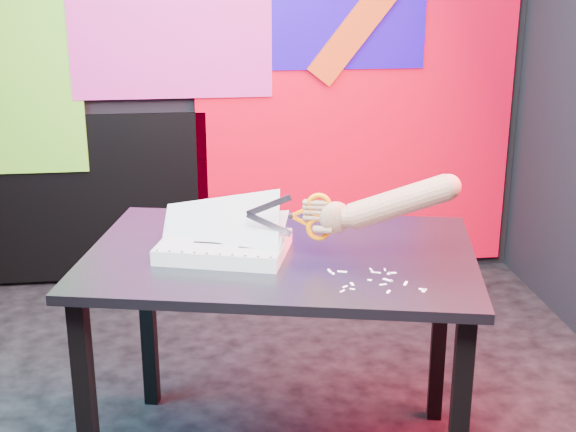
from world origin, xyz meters
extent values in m
cube|color=black|center=(0.00, 1.50, 1.35)|extent=(3.00, 0.01, 2.70)
cube|color=black|center=(0.00, -1.50, 1.35)|extent=(3.00, 0.01, 2.70)
cube|color=red|center=(0.65, 1.47, 0.85)|extent=(1.60, 0.02, 1.60)
cube|color=#D72C9B|center=(-0.25, 1.45, 1.35)|extent=(0.95, 0.02, 0.80)
cube|color=black|center=(-0.75, 1.47, 0.45)|extent=(1.30, 0.02, 0.85)
cube|color=black|center=(-0.49, -0.37, 0.36)|extent=(0.06, 0.06, 0.72)
cube|color=black|center=(-0.35, 0.28, 0.36)|extent=(0.06, 0.06, 0.72)
cube|color=black|center=(0.68, 0.05, 0.36)|extent=(0.06, 0.06, 0.72)
cube|color=#33343A|center=(0.09, -0.16, 0.73)|extent=(1.31, 1.02, 0.03)
cube|color=silver|center=(-0.08, -0.15, 0.77)|extent=(0.43, 0.37, 0.04)
cube|color=silver|center=(-0.08, -0.15, 0.79)|extent=(0.43, 0.37, 0.00)
cube|color=silver|center=(-0.08, -0.15, 0.80)|extent=(0.41, 0.35, 0.11)
cube|color=silver|center=(-0.09, -0.14, 0.82)|extent=(0.38, 0.31, 0.20)
cylinder|color=black|center=(-0.27, -0.22, 0.80)|extent=(0.01, 0.01, 0.00)
cylinder|color=black|center=(-0.24, -0.24, 0.80)|extent=(0.01, 0.01, 0.00)
cylinder|color=black|center=(-0.20, -0.25, 0.80)|extent=(0.01, 0.01, 0.00)
cylinder|color=black|center=(-0.17, -0.26, 0.80)|extent=(0.01, 0.01, 0.00)
cylinder|color=black|center=(-0.13, -0.27, 0.80)|extent=(0.01, 0.01, 0.00)
cylinder|color=black|center=(-0.10, -0.28, 0.80)|extent=(0.01, 0.01, 0.00)
cylinder|color=black|center=(-0.06, -0.29, 0.80)|extent=(0.01, 0.01, 0.00)
cylinder|color=black|center=(-0.02, -0.30, 0.80)|extent=(0.01, 0.01, 0.00)
cylinder|color=black|center=(0.01, -0.31, 0.80)|extent=(0.01, 0.01, 0.00)
cylinder|color=black|center=(0.05, -0.32, 0.80)|extent=(0.01, 0.01, 0.00)
cylinder|color=black|center=(-0.20, 0.02, 0.80)|extent=(0.01, 0.01, 0.00)
cylinder|color=black|center=(-0.17, 0.00, 0.80)|extent=(0.01, 0.01, 0.00)
cylinder|color=black|center=(-0.13, -0.01, 0.80)|extent=(0.01, 0.01, 0.00)
cylinder|color=black|center=(-0.10, -0.02, 0.80)|extent=(0.01, 0.01, 0.00)
cylinder|color=black|center=(-0.06, -0.03, 0.80)|extent=(0.01, 0.01, 0.00)
cylinder|color=black|center=(-0.03, -0.04, 0.80)|extent=(0.01, 0.01, 0.00)
cylinder|color=black|center=(0.01, -0.05, 0.80)|extent=(0.01, 0.01, 0.00)
cylinder|color=black|center=(0.05, -0.06, 0.80)|extent=(0.01, 0.01, 0.00)
cylinder|color=black|center=(0.08, -0.07, 0.80)|extent=(0.01, 0.01, 0.00)
cylinder|color=black|center=(0.12, -0.08, 0.80)|extent=(0.01, 0.01, 0.00)
cube|color=black|center=(-0.15, -0.08, 0.80)|extent=(0.07, 0.03, 0.00)
cube|color=black|center=(-0.05, -0.13, 0.80)|extent=(0.05, 0.02, 0.00)
cube|color=black|center=(-0.13, -0.18, 0.80)|extent=(0.09, 0.04, 0.00)
cube|color=black|center=(-0.02, -0.23, 0.80)|extent=(0.04, 0.02, 0.00)
cube|color=#B3B3C4|center=(0.05, -0.20, 0.91)|extent=(0.13, 0.04, 0.07)
cube|color=#B3B3C4|center=(0.05, -0.20, 0.86)|extent=(0.13, 0.04, 0.07)
cylinder|color=#B3B3C4|center=(0.12, -0.22, 0.88)|extent=(0.02, 0.02, 0.01)
cube|color=orange|center=(0.14, -0.23, 0.87)|extent=(0.05, 0.02, 0.03)
cube|color=orange|center=(0.14, -0.23, 0.90)|extent=(0.05, 0.02, 0.03)
torus|color=orange|center=(0.20, -0.24, 0.92)|extent=(0.08, 0.03, 0.07)
torus|color=orange|center=(0.20, -0.24, 0.85)|extent=(0.08, 0.03, 0.07)
ellipsoid|color=tan|center=(0.24, -0.25, 0.88)|extent=(0.09, 0.05, 0.10)
cylinder|color=tan|center=(0.20, -0.24, 0.88)|extent=(0.07, 0.04, 0.02)
cylinder|color=tan|center=(0.20, -0.24, 0.90)|extent=(0.07, 0.03, 0.02)
cylinder|color=tan|center=(0.20, -0.24, 0.91)|extent=(0.06, 0.03, 0.02)
cylinder|color=tan|center=(0.20, -0.24, 0.93)|extent=(0.06, 0.03, 0.02)
cylinder|color=tan|center=(0.21, -0.25, 0.85)|extent=(0.06, 0.05, 0.03)
cylinder|color=tan|center=(0.29, -0.26, 0.89)|extent=(0.07, 0.08, 0.07)
cylinder|color=tan|center=(0.42, -0.30, 0.94)|extent=(0.31, 0.15, 0.17)
sphere|color=tan|center=(0.55, -0.33, 0.99)|extent=(0.07, 0.07, 0.07)
cube|color=white|center=(0.22, -0.48, 0.75)|extent=(0.02, 0.02, 0.00)
cube|color=white|center=(0.38, -0.37, 0.75)|extent=(0.02, 0.02, 0.00)
cube|color=white|center=(0.37, -0.34, 0.75)|extent=(0.01, 0.02, 0.00)
cube|color=white|center=(0.34, -0.36, 0.75)|extent=(0.03, 0.02, 0.00)
cube|color=white|center=(0.36, -0.41, 0.75)|extent=(0.03, 0.03, 0.00)
cube|color=white|center=(0.31, -0.41, 0.75)|extent=(0.01, 0.01, 0.00)
cube|color=white|center=(0.26, -0.43, 0.75)|extent=(0.01, 0.02, 0.00)
cube|color=white|center=(0.44, -0.50, 0.75)|extent=(0.02, 0.02, 0.00)
cube|color=white|center=(0.25, -0.47, 0.75)|extent=(0.01, 0.01, 0.00)
cube|color=white|center=(0.41, -0.44, 0.75)|extent=(0.02, 0.03, 0.00)
cube|color=white|center=(0.33, -0.33, 0.75)|extent=(0.01, 0.02, 0.00)
cube|color=white|center=(0.35, -0.49, 0.75)|extent=(0.02, 0.02, 0.00)
cube|color=white|center=(0.34, -0.44, 0.75)|extent=(0.02, 0.01, 0.00)
cube|color=white|center=(0.25, -0.34, 0.75)|extent=(0.03, 0.02, 0.00)
cube|color=white|center=(0.24, -0.45, 0.75)|extent=(0.02, 0.02, 0.00)
cube|color=white|center=(0.39, -0.37, 0.75)|extent=(0.02, 0.01, 0.00)
cube|color=white|center=(0.44, -0.49, 0.75)|extent=(0.02, 0.02, 0.00)
cube|color=white|center=(0.22, -0.35, 0.75)|extent=(0.01, 0.02, 0.00)
cube|color=white|center=(0.21, -0.33, 0.75)|extent=(0.01, 0.03, 0.00)
cube|color=white|center=(0.37, -0.42, 0.75)|extent=(0.00, 0.01, 0.00)
camera|label=1|loc=(-0.15, -2.43, 1.61)|focal=50.00mm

